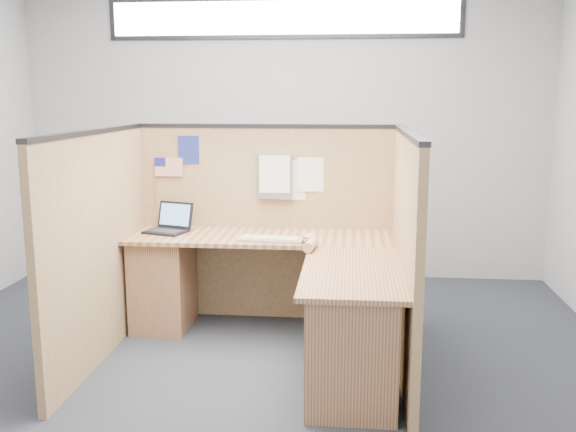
# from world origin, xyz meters

# --- Properties ---
(floor) EXTENTS (5.00, 5.00, 0.00)m
(floor) POSITION_xyz_m (0.00, 0.00, 0.00)
(floor) COLOR #20252E
(floor) RESTS_ON ground
(wall_back) EXTENTS (5.00, 0.00, 5.00)m
(wall_back) POSITION_xyz_m (0.00, 2.25, 1.40)
(wall_back) COLOR #A4A6A9
(wall_back) RESTS_ON floor
(wall_front) EXTENTS (5.00, 0.00, 5.00)m
(wall_front) POSITION_xyz_m (0.00, -2.25, 1.40)
(wall_front) COLOR #A4A6A9
(wall_front) RESTS_ON floor
(clerestory_window) EXTENTS (3.30, 0.04, 0.38)m
(clerestory_window) POSITION_xyz_m (0.00, 2.23, 2.45)
(clerestory_window) COLOR #232328
(clerestory_window) RESTS_ON wall_back
(cubicle_partitions) EXTENTS (2.06, 1.83, 1.53)m
(cubicle_partitions) POSITION_xyz_m (0.00, 0.43, 0.77)
(cubicle_partitions) COLOR brown
(cubicle_partitions) RESTS_ON floor
(l_desk) EXTENTS (1.95, 1.75, 0.73)m
(l_desk) POSITION_xyz_m (0.18, 0.29, 0.39)
(l_desk) COLOR brown
(l_desk) RESTS_ON floor
(laptop) EXTENTS (0.35, 0.36, 0.21)m
(laptop) POSITION_xyz_m (-0.72, 0.76, 0.78)
(laptop) COLOR black
(laptop) RESTS_ON l_desk
(keyboard) EXTENTS (0.47, 0.20, 0.03)m
(keyboard) POSITION_xyz_m (0.10, 0.49, 0.74)
(keyboard) COLOR gray
(keyboard) RESTS_ON l_desk
(mouse) EXTENTS (0.12, 0.09, 0.04)m
(mouse) POSITION_xyz_m (0.38, 0.48, 0.75)
(mouse) COLOR #B3B3B8
(mouse) RESTS_ON l_desk
(hand_forearm) EXTENTS (0.10, 0.37, 0.08)m
(hand_forearm) POSITION_xyz_m (0.39, 0.34, 0.77)
(hand_forearm) COLOR tan
(hand_forearm) RESTS_ON l_desk
(blue_poster) EXTENTS (0.16, 0.01, 0.22)m
(blue_poster) POSITION_xyz_m (-0.60, 0.97, 1.33)
(blue_poster) COLOR navy
(blue_poster) RESTS_ON cubicle_partitions
(american_flag) EXTENTS (0.23, 0.01, 0.39)m
(american_flag) POSITION_xyz_m (-0.79, 0.96, 1.18)
(american_flag) COLOR olive
(american_flag) RESTS_ON cubicle_partitions
(file_holder) EXTENTS (0.26, 0.05, 0.34)m
(file_holder) POSITION_xyz_m (0.08, 0.94, 1.14)
(file_holder) COLOR slate
(file_holder) RESTS_ON cubicle_partitions
(paper_left) EXTENTS (0.20, 0.02, 0.26)m
(paper_left) POSITION_xyz_m (0.34, 0.97, 1.15)
(paper_left) COLOR white
(paper_left) RESTS_ON cubicle_partitions
(paper_right) EXTENTS (0.24, 0.03, 0.31)m
(paper_right) POSITION_xyz_m (0.23, 0.97, 1.11)
(paper_right) COLOR white
(paper_right) RESTS_ON cubicle_partitions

